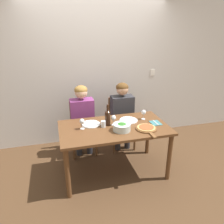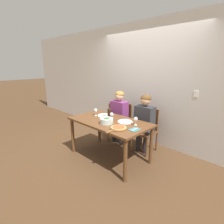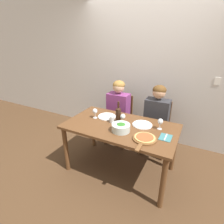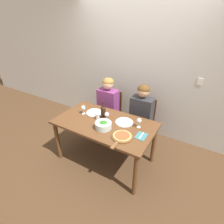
{
  "view_description": "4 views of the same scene",
  "coord_description": "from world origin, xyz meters",
  "views": [
    {
      "loc": [
        -0.76,
        -2.68,
        2.07
      ],
      "look_at": [
        -0.01,
        0.08,
        0.95
      ],
      "focal_mm": 35.0,
      "sensor_mm": 36.0,
      "label": 1
    },
    {
      "loc": [
        2.2,
        -2.21,
        1.79
      ],
      "look_at": [
        -0.03,
        0.1,
        0.9
      ],
      "focal_mm": 28.0,
      "sensor_mm": 36.0,
      "label": 2
    },
    {
      "loc": [
        0.88,
        -1.95,
        1.87
      ],
      "look_at": [
        -0.14,
        0.01,
        0.93
      ],
      "focal_mm": 28.0,
      "sensor_mm": 36.0,
      "label": 3
    },
    {
      "loc": [
        1.25,
        -1.89,
        2.21
      ],
      "look_at": [
        0.07,
        0.11,
        0.91
      ],
      "focal_mm": 28.0,
      "sensor_mm": 36.0,
      "label": 4
    }
  ],
  "objects": [
    {
      "name": "chair_right",
      "position": [
        0.33,
        0.77,
        0.48
      ],
      "size": [
        0.42,
        0.42,
        0.9
      ],
      "color": "brown",
      "rests_on": "ground"
    },
    {
      "name": "wine_bottle",
      "position": [
        -0.07,
        0.08,
        0.88
      ],
      "size": [
        0.08,
        0.08,
        0.31
      ],
      "color": "black",
      "rests_on": "dining_table"
    },
    {
      "name": "chair_left",
      "position": [
        -0.36,
        0.77,
        0.48
      ],
      "size": [
        0.42,
        0.42,
        0.9
      ],
      "color": "brown",
      "rests_on": "ground"
    },
    {
      "name": "broccoli_bowl",
      "position": [
        0.07,
        -0.14,
        0.81
      ],
      "size": [
        0.24,
        0.24,
        0.11
      ],
      "color": "silver",
      "rests_on": "dining_table"
    },
    {
      "name": "person_man",
      "position": [
        0.33,
        0.66,
        0.72
      ],
      "size": [
        0.47,
        0.51,
        1.21
      ],
      "color": "#28282D",
      "rests_on": "ground"
    },
    {
      "name": "dinner_plate_left",
      "position": [
        -0.3,
        0.15,
        0.77
      ],
      "size": [
        0.27,
        0.27,
        0.02
      ],
      "color": "white",
      "rests_on": "dining_table"
    },
    {
      "name": "ground_plane",
      "position": [
        0.0,
        0.0,
        0.0
      ],
      "size": [
        40.0,
        40.0,
        0.0
      ],
      "primitive_type": "plane",
      "color": "#4C331E"
    },
    {
      "name": "person_woman",
      "position": [
        -0.36,
        0.66,
        0.72
      ],
      "size": [
        0.47,
        0.51,
        1.21
      ],
      "color": "#28282D",
      "rests_on": "ground"
    },
    {
      "name": "fork_on_napkin",
      "position": [
        0.62,
        -0.04,
        0.76
      ],
      "size": [
        0.14,
        0.18,
        0.01
      ],
      "color": "#387075",
      "rests_on": "dining_table"
    },
    {
      "name": "wine_glass_right",
      "position": [
        0.5,
        0.14,
        0.86
      ],
      "size": [
        0.07,
        0.07,
        0.15
      ],
      "color": "silver",
      "rests_on": "dining_table"
    },
    {
      "name": "water_tumbler",
      "position": [
        -0.15,
        0.03,
        0.8
      ],
      "size": [
        0.07,
        0.07,
        0.09
      ],
      "color": "silver",
      "rests_on": "dining_table"
    },
    {
      "name": "dinner_plate_right",
      "position": [
        0.26,
        0.14,
        0.77
      ],
      "size": [
        0.27,
        0.27,
        0.02
      ],
      "color": "white",
      "rests_on": "dining_table"
    },
    {
      "name": "back_wall",
      "position": [
        0.0,
        1.2,
        1.35
      ],
      "size": [
        10.0,
        0.06,
        2.7
      ],
      "color": "silver",
      "rests_on": "ground"
    },
    {
      "name": "pizza_on_board",
      "position": [
        0.41,
        -0.2,
        0.77
      ],
      "size": [
        0.29,
        0.43,
        0.04
      ],
      "color": "brown",
      "rests_on": "dining_table"
    },
    {
      "name": "wine_glass_centre",
      "position": [
        0.01,
        0.06,
        0.86
      ],
      "size": [
        0.07,
        0.07,
        0.15
      ],
      "color": "silver",
      "rests_on": "dining_table"
    },
    {
      "name": "wine_glass_left",
      "position": [
        -0.44,
        0.04,
        0.86
      ],
      "size": [
        0.07,
        0.07,
        0.15
      ],
      "color": "silver",
      "rests_on": "dining_table"
    },
    {
      "name": "dining_table",
      "position": [
        0.0,
        0.0,
        0.66
      ],
      "size": [
        1.53,
        0.85,
        0.76
      ],
      "color": "brown",
      "rests_on": "ground"
    }
  ]
}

